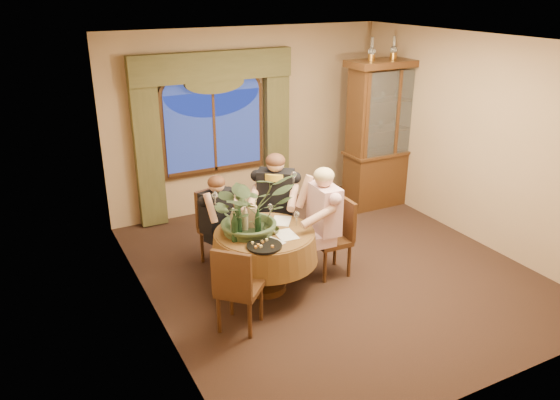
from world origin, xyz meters
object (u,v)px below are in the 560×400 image
chair_back (220,229)px  person_pink (324,223)px  olive_bowl (272,231)px  chair_front_left (240,286)px  chair_back_right (272,222)px  wine_bottle_2 (239,223)px  oil_lamp_left (372,49)px  wine_bottle_5 (238,216)px  dining_table (265,261)px  china_cabinet (387,134)px  centerpiece_plant (251,179)px  wine_bottle_4 (233,222)px  wine_bottle_3 (245,220)px  person_back (217,223)px  stoneware_vase (253,218)px  wine_bottle_1 (258,223)px  wine_bottle_0 (234,227)px  person_scarf (276,207)px  chair_right (331,238)px  oil_lamp_right (415,46)px

chair_back → person_pink: size_ratio=0.68×
olive_bowl → chair_front_left: bearing=-141.7°
chair_back_right → wine_bottle_2: bearing=75.3°
person_pink → oil_lamp_left: bearing=-44.1°
chair_front_left → wine_bottle_5: wine_bottle_5 is taller
dining_table → china_cabinet: 3.44m
oil_lamp_left → centerpiece_plant: size_ratio=0.32×
chair_back_right → wine_bottle_4: (-0.82, -0.67, 0.44)m
oil_lamp_left → chair_back: size_ratio=0.35×
chair_front_left → wine_bottle_2: wine_bottle_2 is taller
person_pink → chair_front_left: bearing=114.4°
wine_bottle_3 → dining_table: bearing=-13.1°
chair_back_right → centerpiece_plant: 1.24m
wine_bottle_2 → wine_bottle_5: same height
person_back → wine_bottle_2: person_back is taller
chair_back_right → stoneware_vase: size_ratio=3.39×
wine_bottle_1 → person_pink: bearing=2.5°
stoneware_vase → wine_bottle_0: (-0.30, -0.19, 0.02)m
stoneware_vase → centerpiece_plant: (-0.02, -0.02, 0.48)m
chair_front_left → stoneware_vase: bearing=100.3°
person_back → stoneware_vase: (0.21, -0.61, 0.26)m
oil_lamp_left → wine_bottle_0: 3.73m
chair_back_right → wine_bottle_1: 1.09m
person_scarf → wine_bottle_1: bearing=87.2°
chair_right → olive_bowl: bearing=94.7°
person_back → wine_bottle_0: size_ratio=3.80×
chair_right → chair_front_left: same height
person_pink → chair_back_right: bearing=24.5°
oil_lamp_right → wine_bottle_0: oil_lamp_right is taller
dining_table → olive_bowl: olive_bowl is taller
person_back → stoneware_vase: size_ratio=4.42×
china_cabinet → olive_bowl: china_cabinet is taller
person_pink → person_scarf: size_ratio=0.98×
stoneware_vase → olive_bowl: (0.16, -0.18, -0.12)m
chair_front_left → person_scarf: (1.04, 1.23, 0.24)m
person_back → centerpiece_plant: size_ratio=1.17×
wine_bottle_2 → chair_front_left: bearing=-113.5°
oil_lamp_left → person_back: oil_lamp_left is taller
chair_right → centerpiece_plant: (-1.00, 0.13, 0.89)m
chair_front_left → person_pink: (1.33, 0.52, 0.23)m
person_scarf → olive_bowl: (-0.42, -0.74, 0.06)m
dining_table → oil_lamp_right: size_ratio=3.64×
chair_back → wine_bottle_3: bearing=76.0°
person_scarf → wine_bottle_2: 1.04m
chair_back → olive_bowl: 1.01m
chair_right → wine_bottle_5: 1.22m
oil_lamp_right → dining_table: bearing=-154.5°
china_cabinet → wine_bottle_3: (-3.16, -1.54, -0.24)m
china_cabinet → wine_bottle_4: bearing=-155.1°
wine_bottle_1 → wine_bottle_4: 0.27m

